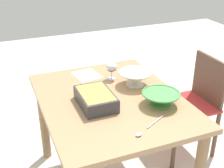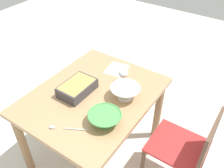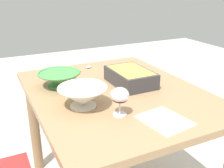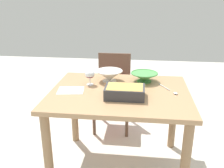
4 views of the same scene
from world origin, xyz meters
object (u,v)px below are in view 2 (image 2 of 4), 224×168
wine_glass (123,74)px  serving_spoon (61,128)px  mixing_bowl (125,92)px  napkin (117,69)px  casserole_dish (77,87)px  dining_table (94,105)px  small_bowl (105,118)px  chair (187,149)px

wine_glass → serving_spoon: (0.71, -0.08, -0.09)m
mixing_bowl → napkin: 0.41m
casserole_dish → serving_spoon: size_ratio=1.24×
mixing_bowl → napkin: bearing=-136.9°
dining_table → casserole_dish: 0.22m
wine_glass → napkin: wine_glass is taller
mixing_bowl → small_bowl: size_ratio=0.98×
dining_table → small_bowl: bearing=52.7°
dining_table → chair: bearing=100.2°
small_bowl → serving_spoon: (0.23, -0.23, -0.04)m
dining_table → serving_spoon: serving_spoon is taller
casserole_dish → serving_spoon: 0.41m
casserole_dish → napkin: (-0.46, 0.09, -0.05)m
small_bowl → mixing_bowl: bearing=-175.1°
chair → mixing_bowl: size_ratio=3.53×
casserole_dish → mixing_bowl: 0.40m
chair → napkin: (-0.27, -0.86, 0.28)m
dining_table → casserole_dish: size_ratio=3.75×
chair → casserole_dish: bearing=-78.1°
casserole_dish → serving_spoon: (0.38, 0.16, -0.04)m
small_bowl → napkin: 0.69m
napkin → casserole_dish: bearing=-10.8°
wine_glass → serving_spoon: 0.72m
wine_glass → chair: bearing=79.5°
dining_table → napkin: napkin is taller
mixing_bowl → chair: bearing=92.9°
dining_table → napkin: bearing=-175.0°
casserole_dish → napkin: 0.47m
small_bowl → dining_table: bearing=-127.3°
casserole_dish → mixing_bowl: size_ratio=1.27×
chair → wine_glass: wine_glass is taller
chair → small_bowl: bearing=-57.6°
casserole_dish → serving_spoon: casserole_dish is taller
dining_table → serving_spoon: (0.43, 0.04, 0.13)m
small_bowl → napkin: small_bowl is taller
dining_table → chair: (-0.15, 0.82, -0.16)m
casserole_dish → mixing_bowl: (-0.17, 0.36, 0.01)m
casserole_dish → napkin: bearing=169.2°
wine_glass → serving_spoon: bearing=-6.5°
chair → small_bowl: (0.35, -0.55, 0.33)m
napkin → small_bowl: bearing=26.2°
dining_table → small_bowl: (0.20, 0.27, 0.17)m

